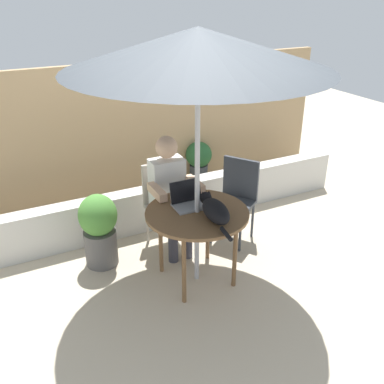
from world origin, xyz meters
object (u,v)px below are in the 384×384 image
laptop (188,198)px  cat (215,210)px  patio_umbrella (198,49)px  chair_empty (237,194)px  potted_plant_by_chair (199,161)px  patio_table (197,218)px  person_seated (170,189)px  potted_plant_near_fence (99,228)px  chair_occupied (164,198)px

laptop → cat: size_ratio=0.47×
patio_umbrella → chair_empty: bearing=34.1°
potted_plant_by_chair → cat: bearing=-114.0°
chair_empty → potted_plant_by_chair: 1.36m
patio_table → patio_umbrella: bearing=0.0°
patio_umbrella → laptop: bearing=94.8°
chair_empty → person_seated: bearing=172.8°
patio_umbrella → person_seated: 1.54m
potted_plant_near_fence → potted_plant_by_chair: potted_plant_near_fence is taller
chair_occupied → potted_plant_near_fence: 0.75m
patio_umbrella → person_seated: patio_umbrella is taller
patio_umbrella → potted_plant_by_chair: (0.97, 1.83, -1.74)m
chair_occupied → person_seated: size_ratio=0.72×
chair_empty → laptop: size_ratio=2.92×
chair_empty → laptop: bearing=-155.7°
patio_umbrella → laptop: 1.34m
chair_occupied → cat: cat is taller
chair_occupied → potted_plant_by_chair: size_ratio=1.38×
patio_table → cat: bearing=-67.3°
chair_occupied → laptop: laptop is taller
patio_umbrella → potted_plant_by_chair: 2.71m
person_seated → potted_plant_by_chair: (0.97, 1.24, -0.32)m
laptop → cat: laptop is taller
patio_umbrella → potted_plant_near_fence: bearing=138.3°
chair_occupied → cat: (0.08, -0.93, 0.28)m
laptop → potted_plant_by_chair: laptop is taller
chair_occupied → chair_empty: same height
patio_table → potted_plant_by_chair: bearing=62.0°
laptop → potted_plant_near_fence: 0.96m
chair_occupied → person_seated: (0.00, -0.16, 0.17)m
patio_table → patio_umbrella: (0.00, 0.00, 1.46)m
chair_empty → cat: 0.99m
person_seated → cat: bearing=-84.4°
chair_occupied → cat: 0.97m
patio_table → cat: (0.08, -0.18, 0.15)m
patio_umbrella → person_seated: (0.00, 0.59, -1.42)m
chair_occupied → chair_empty: (0.74, -0.25, 0.00)m
patio_table → chair_empty: chair_empty is taller
chair_occupied → potted_plant_near_fence: bearing=-173.0°
chair_empty → cat: cat is taller
chair_occupied → chair_empty: bearing=-18.8°
person_seated → laptop: person_seated is taller
patio_umbrella → patio_table: bearing=0.0°
cat → person_seated: bearing=95.6°
laptop → potted_plant_near_fence: bearing=145.5°
chair_occupied → potted_plant_near_fence: (-0.74, -0.09, -0.12)m
chair_empty → potted_plant_near_fence: bearing=173.8°
laptop → potted_plant_by_chair: 1.98m
patio_table → potted_plant_by_chair: 2.09m
cat → patio_table: bearing=112.7°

